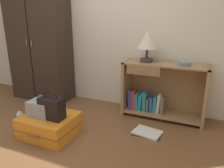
% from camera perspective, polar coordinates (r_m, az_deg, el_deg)
% --- Properties ---
extents(ground_plane, '(9.00, 9.00, 0.00)m').
position_cam_1_polar(ground_plane, '(2.51, -15.43, -16.03)').
color(ground_plane, brown).
extents(back_wall, '(6.40, 0.10, 2.60)m').
position_cam_1_polar(back_wall, '(3.39, -0.76, 16.43)').
color(back_wall, silver).
rests_on(back_wall, ground_plane).
extents(wardrobe, '(1.00, 0.47, 1.95)m').
position_cam_1_polar(wardrobe, '(3.79, -18.80, 10.71)').
color(wardrobe, '#33261E').
rests_on(wardrobe, ground_plane).
extents(bookshelf, '(1.12, 0.38, 0.77)m').
position_cam_1_polar(bookshelf, '(3.05, 12.58, -1.93)').
color(bookshelf, '#A37A51').
rests_on(bookshelf, ground_plane).
extents(table_lamp, '(0.28, 0.28, 0.42)m').
position_cam_1_polar(table_lamp, '(2.93, 9.43, 11.18)').
color(table_lamp, '#3D3838').
rests_on(table_lamp, bookshelf).
extents(bowl, '(0.16, 0.16, 0.05)m').
position_cam_1_polar(bowl, '(2.86, 18.78, 5.14)').
color(bowl, slate).
rests_on(bowl, bookshelf).
extents(suitcase_large, '(0.61, 0.54, 0.25)m').
position_cam_1_polar(suitcase_large, '(2.71, -16.30, -10.48)').
color(suitcase_large, orange).
rests_on(suitcase_large, ground_plane).
extents(train_case, '(0.28, 0.25, 0.25)m').
position_cam_1_polar(train_case, '(2.66, -18.15, -6.00)').
color(train_case, '#8E99A3').
rests_on(train_case, suitcase_large).
extents(handbag, '(0.28, 0.15, 0.35)m').
position_cam_1_polar(handbag, '(2.52, -15.78, -6.15)').
color(handbag, black).
rests_on(handbag, suitcase_large).
extents(bottle, '(0.07, 0.07, 0.21)m').
position_cam_1_polar(bottle, '(3.03, -23.29, -8.77)').
color(bottle, white).
rests_on(bottle, ground_plane).
extents(open_book_on_floor, '(0.36, 0.29, 0.02)m').
position_cam_1_polar(open_book_on_floor, '(2.72, 9.38, -12.63)').
color(open_book_on_floor, white).
rests_on(open_book_on_floor, ground_plane).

